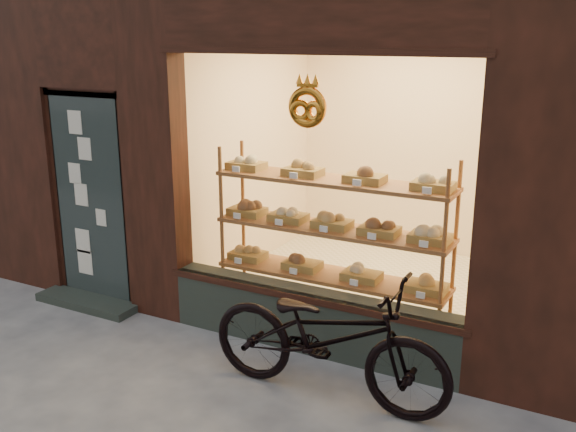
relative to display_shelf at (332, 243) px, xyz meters
The scene contains 2 objects.
display_shelf is the anchor object (origin of this frame).
bicycle 1.22m from the display_shelf, 67.21° to the right, with size 0.67×1.93×1.02m, color black.
Camera 1 is at (2.70, -2.55, 2.71)m, focal length 40.00 mm.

